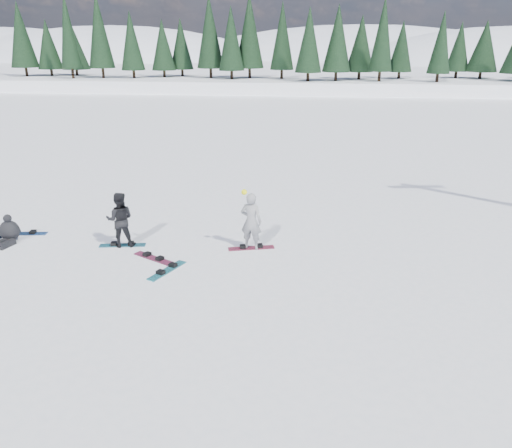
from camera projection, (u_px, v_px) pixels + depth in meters
The scene contains 10 objects.
ground at pixel (201, 264), 15.10m from camera, with size 420.00×420.00×0.00m, color white.
alpine_backdrop at pixel (277, 94), 197.41m from camera, with size 412.50×227.00×53.20m.
snowboarder_woman at pixel (251, 221), 15.91m from camera, with size 0.75×0.56×2.04m.
snowboarder_man at pixel (120, 220), 16.14m from camera, with size 0.89×0.69×1.83m, color black.
seated_rider at pixel (9, 231), 16.67m from camera, with size 0.83×1.21×0.94m.
snowboard_woman at pixel (251, 248), 16.23m from camera, with size 1.50×0.28×0.03m, color maroon.
snowboard_man at pixel (123, 245), 16.45m from camera, with size 1.50×0.28×0.03m, color #16677E.
snowboard_loose_c at pixel (25, 234), 17.44m from camera, with size 1.50×0.28×0.03m, color navy.
snowboard_loose_a at pixel (167, 271), 14.65m from camera, with size 1.50×0.28×0.03m, color teal.
snowboard_loose_b at pixel (153, 258), 15.48m from camera, with size 1.50×0.28×0.03m, color maroon.
Camera 1 is at (3.24, -13.45, 6.40)m, focal length 35.00 mm.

